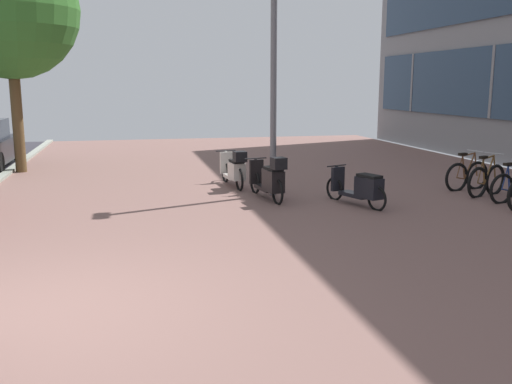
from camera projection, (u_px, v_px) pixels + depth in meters
The scene contains 9 objects.
ground at pixel (179, 304), 6.48m from camera, with size 21.00×40.00×0.13m.
bicycle_rack_03 at pixel (512, 187), 11.93m from camera, with size 1.24×0.48×0.93m.
bicycle_rack_04 at pixel (487, 180), 12.62m from camera, with size 1.32×0.61×0.99m.
bicycle_rack_05 at pixel (467, 176), 13.34m from camera, with size 1.33×0.47×0.97m.
scooter_near at pixel (361, 188), 11.54m from camera, with size 0.83×1.70×0.79m.
scooter_mid at pixel (270, 179), 12.12m from camera, with size 0.60×1.89×1.01m.
scooter_far at pixel (234, 169), 13.66m from camera, with size 0.53×1.82×0.96m.
lamp_post at pixel (274, 59), 12.22m from camera, with size 0.20×0.52×5.38m.
street_tree at pixel (9, 10), 15.32m from camera, with size 3.76×3.76×6.36m.
Camera 1 is at (0.93, -6.17, 2.46)m, focal length 39.53 mm.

